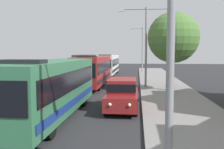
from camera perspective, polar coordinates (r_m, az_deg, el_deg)
bus_lead at (r=13.90m, az=-13.62°, el=-2.60°), size 2.58×10.86×3.21m
bus_second_in_line at (r=26.33m, az=-4.31°, el=1.04°), size 2.58×10.63×3.21m
bus_middle at (r=39.57m, az=-0.92°, el=2.37°), size 2.58×12.19×3.21m
white_suv at (r=15.36m, az=2.34°, el=-4.23°), size 1.86×4.60×1.90m
box_truck_oncoming at (r=37.47m, az=-6.42°, el=2.23°), size 2.35×8.20×3.15m
streetlamp_mid at (r=24.45m, az=7.71°, el=8.07°), size 5.37×0.28×7.61m
streetlamp_far at (r=42.54m, az=6.88°, el=6.64°), size 5.12×0.28×7.51m
roadside_tree at (r=22.92m, az=13.66°, el=8.09°), size 4.46×4.46×6.88m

